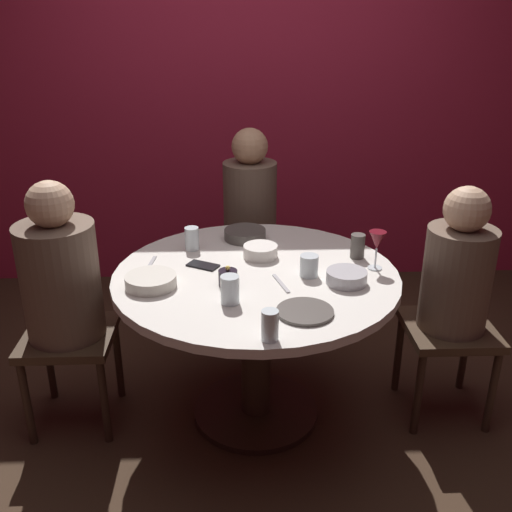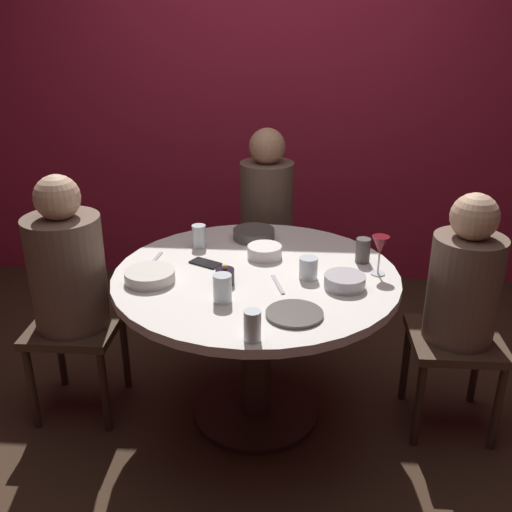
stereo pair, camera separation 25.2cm
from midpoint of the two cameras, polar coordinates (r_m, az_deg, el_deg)
The scene contains 21 objects.
ground_plane at distance 2.95m, azimuth -2.53°, elevation -15.13°, with size 8.00×8.00×0.00m, color #382619.
back_wall at distance 4.01m, azimuth -2.82°, elevation 15.56°, with size 6.00×0.10×2.60m, color maroon.
dining_table at distance 2.63m, azimuth -2.76°, elevation -5.05°, with size 1.25×1.25×0.75m.
seated_diner_left at distance 2.71m, azimuth -21.10°, elevation -2.40°, with size 0.40×0.40×1.18m.
seated_diner_back at distance 3.39m, azimuth -2.73°, elevation 4.54°, with size 0.40×0.40×1.22m.
seated_diner_right at distance 2.72m, azimuth 16.55°, elevation -2.27°, with size 0.40×0.40×1.14m.
candle_holder at distance 2.44m, azimuth -5.73°, elevation -2.19°, with size 0.08×0.08×0.09m.
wine_glass at distance 2.57m, azimuth 9.04°, elevation 1.32°, with size 0.08×0.08×0.18m.
dinner_plate at distance 2.22m, azimuth 1.57°, elevation -5.54°, with size 0.22×0.22×0.01m, color #4C4742.
cell_phone at distance 2.64m, azimuth -7.95°, elevation -0.97°, with size 0.07×0.14×0.01m, color black.
bowl_serving_large at distance 2.46m, azimuth 5.97°, elevation -2.13°, with size 0.17×0.17×0.05m, color #B7B7BC.
bowl_salad_center at distance 2.70m, azimuth -2.23°, elevation 0.41°, with size 0.16×0.16×0.06m, color silver.
bowl_small_white at distance 2.92m, azimuth -3.56°, elevation 2.09°, with size 0.21×0.21×0.05m, color #4C4742.
bowl_sauce_side at distance 2.48m, azimuth -13.13°, elevation -2.45°, with size 0.21×0.21×0.05m, color beige.
cup_near_candle at distance 2.51m, azimuth 2.35°, elevation -1.02°, with size 0.08×0.08×0.09m, color silver.
cup_by_left_diner at distance 2.81m, azimuth -8.85°, elevation 1.65°, with size 0.07×0.07×0.11m, color silver.
cup_by_right_diner at distance 2.28m, azimuth -5.73°, elevation -3.37°, with size 0.07×0.07×0.11m, color silver.
cup_center_front at distance 2.71m, azimuth 7.30°, elevation 0.91°, with size 0.07×0.07×0.11m, color #4C4742.
cup_far_edge at distance 2.03m, azimuth -2.21°, elevation -6.89°, with size 0.06×0.06×0.11m, color silver.
fork_near_plate at distance 2.45m, azimuth -0.49°, elevation -2.75°, with size 0.02×0.18×0.01m, color #B7B7BC.
knife_near_plate at distance 2.70m, azimuth -12.94°, elevation -0.85°, with size 0.02×0.18×0.01m, color #B7B7BC.
Camera 1 is at (-0.09, -2.32, 1.83)m, focal length 40.91 mm.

